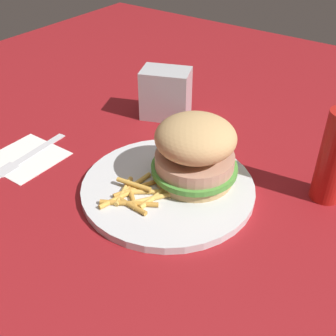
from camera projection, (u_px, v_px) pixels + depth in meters
ground_plane at (175, 202)px, 0.61m from camera, size 1.60×1.60×0.00m
plate at (168, 188)px, 0.63m from camera, size 0.26×0.26×0.01m
sandwich at (194, 150)px, 0.61m from camera, size 0.13×0.13×0.10m
fries_pile at (137, 194)px, 0.60m from camera, size 0.11×0.09×0.01m
napkin at (26, 157)px, 0.70m from camera, size 0.11×0.11×0.00m
fork at (25, 157)px, 0.70m from camera, size 0.17×0.03×0.00m
napkin_dispenser at (166, 94)px, 0.79m from camera, size 0.09×0.11×0.09m
ketchup_bottle at (335, 157)px, 0.58m from camera, size 0.04×0.04×0.14m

